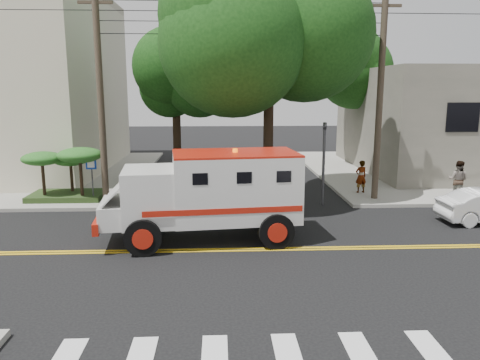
{
  "coord_description": "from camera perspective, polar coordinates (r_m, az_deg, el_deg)",
  "views": [
    {
      "loc": [
        -0.69,
        -14.02,
        4.99
      ],
      "look_at": [
        0.1,
        3.29,
        1.6
      ],
      "focal_mm": 35.0,
      "sensor_mm": 36.0,
      "label": 1
    }
  ],
  "objects": [
    {
      "name": "tree_left",
      "position": [
        25.89,
        -7.2,
        12.61
      ],
      "size": [
        4.48,
        4.2,
        7.7
      ],
      "color": "black",
      "rests_on": "ground"
    },
    {
      "name": "tree_right",
      "position": [
        31.3,
        15.5,
        12.69
      ],
      "size": [
        4.8,
        4.5,
        8.2
      ],
      "color": "black",
      "rests_on": "ground"
    },
    {
      "name": "sidewalk_nw",
      "position": [
        30.75,
        -27.2,
        0.63
      ],
      "size": [
        17.0,
        17.0,
        0.15
      ],
      "primitive_type": "cube",
      "color": "gray",
      "rests_on": "ground"
    },
    {
      "name": "utility_pole_right",
      "position": [
        21.4,
        16.67,
        9.3
      ],
      "size": [
        0.28,
        0.28,
        9.0
      ],
      "primitive_type": "cylinder",
      "color": "#382D23",
      "rests_on": "ground"
    },
    {
      "name": "sidewalk_ne",
      "position": [
        31.35,
        24.34,
        1.05
      ],
      "size": [
        17.0,
        17.0,
        0.15
      ],
      "primitive_type": "cube",
      "color": "gray",
      "rests_on": "ground"
    },
    {
      "name": "pedestrian_b",
      "position": [
        22.93,
        25.03,
        0.02
      ],
      "size": [
        1.06,
        1.04,
        1.72
      ],
      "primitive_type": "imported",
      "rotation": [
        0.0,
        0.0,
        2.44
      ],
      "color": "gray",
      "rests_on": "sidewalk_ne"
    },
    {
      "name": "accessibility_sign",
      "position": [
        21.24,
        -17.62,
        0.72
      ],
      "size": [
        0.45,
        0.1,
        2.02
      ],
      "color": "#3F3F42",
      "rests_on": "ground"
    },
    {
      "name": "palm_planter",
      "position": [
        21.98,
        -20.48,
        1.61
      ],
      "size": [
        3.52,
        2.63,
        2.36
      ],
      "color": "#1E3314",
      "rests_on": "sidewalk_nw"
    },
    {
      "name": "traffic_signal",
      "position": [
        20.32,
        10.18,
        3.07
      ],
      "size": [
        0.15,
        0.18,
        3.6
      ],
      "color": "#3F3F42",
      "rests_on": "ground"
    },
    {
      "name": "utility_pole_left",
      "position": [
        20.62,
        -16.62,
        9.25
      ],
      "size": [
        0.28,
        0.28,
        9.0
      ],
      "primitive_type": "cylinder",
      "color": "#382D23",
      "rests_on": "ground"
    },
    {
      "name": "pedestrian_a",
      "position": [
        22.78,
        14.52,
        0.42
      ],
      "size": [
        0.63,
        0.49,
        1.54
      ],
      "primitive_type": "imported",
      "rotation": [
        0.0,
        0.0,
        3.37
      ],
      "color": "gray",
      "rests_on": "sidewalk_ne"
    },
    {
      "name": "armored_truck",
      "position": [
        15.39,
        -3.68,
        -1.36
      ],
      "size": [
        6.71,
        3.21,
        2.96
      ],
      "rotation": [
        0.0,
        0.0,
        0.11
      ],
      "color": "beige",
      "rests_on": "ground"
    },
    {
      "name": "ground",
      "position": [
        14.9,
        0.18,
        -8.5
      ],
      "size": [
        100.0,
        100.0,
        0.0
      ],
      "primitive_type": "plane",
      "color": "black",
      "rests_on": "ground"
    },
    {
      "name": "tree_main",
      "position": [
        20.52,
        4.97,
        17.21
      ],
      "size": [
        6.08,
        5.7,
        9.85
      ],
      "color": "black",
      "rests_on": "ground"
    },
    {
      "name": "building_right",
      "position": [
        32.17,
        26.77,
        6.61
      ],
      "size": [
        14.0,
        12.0,
        6.0
      ],
      "primitive_type": "cube",
      "color": "#615F53",
      "rests_on": "sidewalk_ne"
    }
  ]
}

